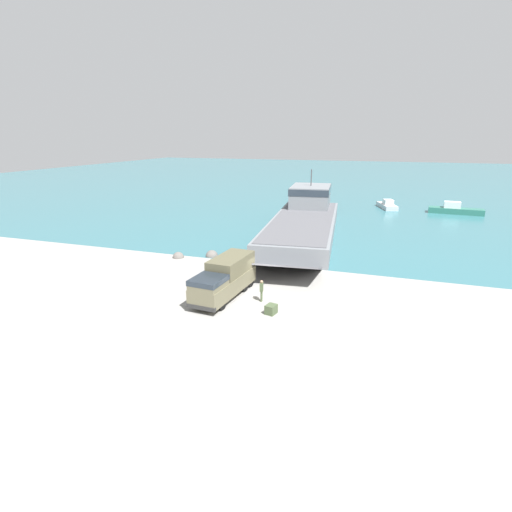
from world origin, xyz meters
name	(u,v)px	position (x,y,z in m)	size (l,w,h in m)	color
ground_plane	(266,286)	(0.00, 0.00, 0.00)	(240.00, 240.00, 0.00)	gray
water_surface	(360,178)	(0.00, 95.88, 0.00)	(240.00, 180.00, 0.01)	#336B75
landing_craft	(305,217)	(-1.34, 22.21, 1.82)	(10.95, 34.77, 7.59)	gray
military_truck	(224,278)	(-2.51, -3.16, 1.55)	(2.92, 7.60, 3.01)	#6B664C
soldier_on_ramp	(262,289)	(0.60, -3.20, 1.01)	(0.31, 0.48, 1.74)	#475638
moored_boat_a	(387,205)	(9.00, 43.76, 0.54)	(3.95, 6.39, 1.62)	#B7BABF
moored_boat_b	(319,198)	(-3.81, 47.15, 0.74)	(4.14, 6.49, 2.24)	#2D7060
moored_boat_c	(455,210)	(19.76, 41.95, 0.65)	(8.50, 2.76, 1.97)	#2D7060
cargo_crate	(271,309)	(1.96, -5.14, 0.34)	(0.68, 0.82, 0.68)	#475638
shoreline_rock_a	(212,256)	(-8.16, 6.63, 0.00)	(1.34, 1.34, 1.34)	#66605B
shoreline_rock_b	(178,258)	(-11.34, 5.07, 0.00)	(1.21, 1.21, 1.21)	#66605B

